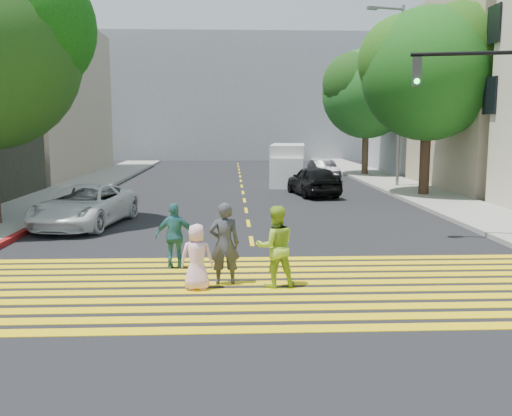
{
  "coord_description": "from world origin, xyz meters",
  "views": [
    {
      "loc": [
        -0.57,
        -10.1,
        3.3
      ],
      "look_at": [
        0.0,
        3.0,
        1.4
      ],
      "focal_mm": 40.0,
      "sensor_mm": 36.0,
      "label": 1
    }
  ],
  "objects": [
    {
      "name": "crosswalk",
      "position": [
        0.0,
        1.28,
        0.01
      ],
      "size": [
        13.4,
        5.3,
        0.01
      ],
      "color": "yellow",
      "rests_on": "ground"
    },
    {
      "name": "tree_right_near",
      "position": [
        8.45,
        15.87,
        5.92
      ],
      "size": [
        8.18,
        7.95,
        8.75
      ],
      "rotation": [
        0.0,
        0.0,
        -0.42
      ],
      "color": "black",
      "rests_on": "ground"
    },
    {
      "name": "building_right_grey",
      "position": [
        15.0,
        30.0,
        5.0
      ],
      "size": [
        10.0,
        10.0,
        10.0
      ],
      "primitive_type": "cube",
      "color": "gray",
      "rests_on": "ground"
    },
    {
      "name": "curb_red",
      "position": [
        -6.9,
        6.0,
        0.08
      ],
      "size": [
        0.2,
        8.0,
        0.16
      ],
      "primitive_type": "cube",
      "color": "maroon",
      "rests_on": "ground"
    },
    {
      "name": "street_lamp",
      "position": [
        8.05,
        19.68,
        5.38
      ],
      "size": [
        2.1,
        0.73,
        9.38
      ],
      "rotation": [
        0.0,
        0.0,
        0.26
      ],
      "color": "gray",
      "rests_on": "ground"
    },
    {
      "name": "white_van",
      "position": [
        2.57,
        21.55,
        1.07
      ],
      "size": [
        2.36,
        4.96,
        2.25
      ],
      "rotation": [
        0.0,
        0.0,
        -0.13
      ],
      "color": "silver",
      "rests_on": "ground"
    },
    {
      "name": "sidewalk_left",
      "position": [
        -8.5,
        22.0,
        0.07
      ],
      "size": [
        3.0,
        40.0,
        0.15
      ],
      "primitive_type": "cube",
      "color": "gray",
      "rests_on": "ground"
    },
    {
      "name": "traffic_signal",
      "position": [
        7.05,
        5.29,
        3.64
      ],
      "size": [
        3.76,
        1.06,
        5.62
      ],
      "rotation": [
        0.0,
        0.0,
        -0.23
      ],
      "color": "#2B2C33",
      "rests_on": "ground"
    },
    {
      "name": "dark_car_near",
      "position": [
        3.31,
        16.6,
        0.72
      ],
      "size": [
        2.37,
        4.45,
        1.44
      ],
      "primitive_type": "imported",
      "rotation": [
        0.0,
        0.0,
        3.31
      ],
      "color": "black",
      "rests_on": "ground"
    },
    {
      "name": "white_sedan",
      "position": [
        -5.42,
        8.74,
        0.68
      ],
      "size": [
        3.04,
        5.2,
        1.36
      ],
      "primitive_type": "imported",
      "rotation": [
        0.0,
        0.0,
        -0.17
      ],
      "color": "white",
      "rests_on": "ground"
    },
    {
      "name": "dark_car_parked",
      "position": [
        5.12,
        24.76,
        0.6
      ],
      "size": [
        1.6,
        3.73,
        1.19
      ],
      "primitive_type": "imported",
      "rotation": [
        0.0,
        0.0,
        0.09
      ],
      "color": "black",
      "rests_on": "ground"
    },
    {
      "name": "pedestrian_extra",
      "position": [
        -1.88,
        2.91,
        0.77
      ],
      "size": [
        0.91,
        0.41,
        1.54
      ],
      "primitive_type": "imported",
      "rotation": [
        0.0,
        0.0,
        3.18
      ],
      "color": "#2B6C73",
      "rests_on": "ground"
    },
    {
      "name": "tree_right_far",
      "position": [
        8.26,
        27.0,
        5.65
      ],
      "size": [
        7.18,
        7.01,
        8.36
      ],
      "rotation": [
        0.0,
        0.0,
        0.25
      ],
      "color": "#442D26",
      "rests_on": "ground"
    },
    {
      "name": "silver_car",
      "position": [
        3.4,
        28.57,
        0.63
      ],
      "size": [
        2.49,
        4.59,
        1.26
      ],
      "primitive_type": "imported",
      "rotation": [
        0.0,
        0.0,
        2.97
      ],
      "color": "#A7A7A7",
      "rests_on": "ground"
    },
    {
      "name": "pedestrian_man",
      "position": [
        -0.72,
        1.54,
        0.87
      ],
      "size": [
        0.66,
        0.45,
        1.73
      ],
      "primitive_type": "imported",
      "rotation": [
        0.0,
        0.0,
        3.2
      ],
      "color": "#37383F",
      "rests_on": "ground"
    },
    {
      "name": "ground",
      "position": [
        0.0,
        0.0,
        0.0
      ],
      "size": [
        120.0,
        120.0,
        0.0
      ],
      "primitive_type": "plane",
      "color": "black"
    },
    {
      "name": "pedestrian_woman",
      "position": [
        0.33,
        1.31,
        0.84
      ],
      "size": [
        0.92,
        0.77,
        1.69
      ],
      "primitive_type": "imported",
      "rotation": [
        0.0,
        0.0,
        3.31
      ],
      "color": "#97C02C",
      "rests_on": "ground"
    },
    {
      "name": "pedestrian_child",
      "position": [
        -1.27,
        1.16,
        0.68
      ],
      "size": [
        0.68,
        0.46,
        1.35
      ],
      "primitive_type": "imported",
      "rotation": [
        0.0,
        0.0,
        3.1
      ],
      "color": "#EEB5D1",
      "rests_on": "ground"
    },
    {
      "name": "lane_line",
      "position": [
        0.0,
        22.5,
        0.01
      ],
      "size": [
        0.12,
        34.4,
        0.01
      ],
      "color": "yellow",
      "rests_on": "ground"
    },
    {
      "name": "backdrop_block",
      "position": [
        0.0,
        48.0,
        6.0
      ],
      "size": [
        30.0,
        8.0,
        12.0
      ],
      "primitive_type": "cube",
      "color": "gray",
      "rests_on": "ground"
    },
    {
      "name": "sidewalk_right",
      "position": [
        8.5,
        15.0,
        0.07
      ],
      "size": [
        3.0,
        60.0,
        0.15
      ],
      "primitive_type": "cube",
      "color": "gray",
      "rests_on": "ground"
    }
  ]
}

